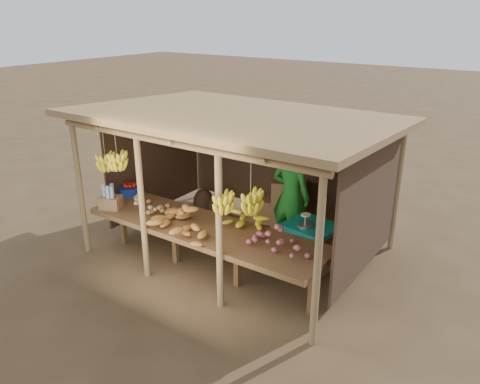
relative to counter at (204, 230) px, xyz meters
The scene contains 13 objects.
ground 1.20m from the counter, 90.00° to the left, with size 60.00×60.00×0.00m, color brown.
stall_structure 1.41m from the counter, 92.11° to the left, with size 4.70×3.50×2.43m.
counter is the anchor object (origin of this frame).
potato_heap 1.20m from the counter, behind, with size 0.86×0.52×0.36m, color tan, non-canonical shape.
sweet_potato_heap 0.42m from the counter, 125.17° to the right, with size 1.06×0.64×0.36m, color #AE6F2C, non-canonical shape.
onion_heap 1.30m from the counter, ahead, with size 0.88×0.53×0.36m, color #B45763, non-canonical shape.
banana_pile 0.65m from the counter, 37.25° to the left, with size 0.65×0.39×0.35m, color yellow, non-canonical shape.
tomato_basin 1.93m from the counter, behind, with size 0.39×0.39×0.20m.
bottle_box 1.72m from the counter, 169.68° to the right, with size 0.40×0.37×0.41m.
vendor 1.63m from the counter, 66.31° to the left, with size 0.69×0.45×1.90m, color #197221.
tarp_crate 1.70m from the counter, 42.83° to the left, with size 0.87×0.78×0.93m.
carton_stack 2.18m from the counter, 88.48° to the left, with size 1.30×0.59×0.92m.
burlap_sacks 2.35m from the counter, 125.38° to the left, with size 0.80×0.42×0.57m.
Camera 1 is at (4.01, -5.85, 3.80)m, focal length 35.00 mm.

